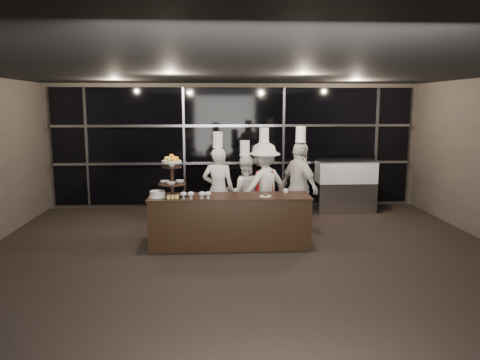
{
  "coord_description": "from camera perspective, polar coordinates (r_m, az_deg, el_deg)",
  "views": [
    {
      "loc": [
        -0.52,
        -6.33,
        2.52
      ],
      "look_at": [
        -0.03,
        2.02,
        1.15
      ],
      "focal_mm": 35.0,
      "sensor_mm": 36.0,
      "label": 1
    }
  ],
  "objects": [
    {
      "name": "chef_b",
      "position": [
        9.37,
        0.57,
        -1.48
      ],
      "size": [
        0.75,
        0.59,
        1.8
      ],
      "color": "white",
      "rests_on": "ground"
    },
    {
      "name": "display_stand",
      "position": [
        8.17,
        -8.31,
        0.89
      ],
      "size": [
        0.48,
        0.48,
        0.74
      ],
      "color": "black",
      "rests_on": "buffet_counter"
    },
    {
      "name": "room",
      "position": [
        6.43,
        1.32,
        0.18
      ],
      "size": [
        10.0,
        10.0,
        10.0
      ],
      "color": "black",
      "rests_on": "ground"
    },
    {
      "name": "compotes",
      "position": [
        7.99,
        -5.37,
        -1.7
      ],
      "size": [
        0.53,
        0.11,
        0.12
      ],
      "color": "silver",
      "rests_on": "buffet_counter"
    },
    {
      "name": "chef_a",
      "position": [
        9.17,
        -2.67,
        -1.07
      ],
      "size": [
        0.66,
        0.47,
        1.99
      ],
      "color": "silver",
      "rests_on": "ground"
    },
    {
      "name": "buffet_counter",
      "position": [
        8.32,
        -1.26,
        -5.0
      ],
      "size": [
        2.84,
        0.74,
        0.92
      ],
      "color": "black",
      "rests_on": "ground"
    },
    {
      "name": "window_wall",
      "position": [
        11.32,
        -0.73,
        4.14
      ],
      "size": [
        8.6,
        0.1,
        2.8
      ],
      "color": "black",
      "rests_on": "ground"
    },
    {
      "name": "chef_cup",
      "position": [
        8.56,
        5.61,
        -1.29
      ],
      "size": [
        0.08,
        0.08,
        0.07
      ],
      "primitive_type": "cylinder",
      "color": "white",
      "rests_on": "buffet_counter"
    },
    {
      "name": "pastry_squares",
      "position": [
        8.07,
        -8.19,
        -2.03
      ],
      "size": [
        0.2,
        0.13,
        0.05
      ],
      "color": "#FEED7C",
      "rests_on": "buffet_counter"
    },
    {
      "name": "chef_d",
      "position": [
        9.15,
        7.28,
        -0.88
      ],
      "size": [
        0.86,
        1.14,
        2.1
      ],
      "color": "silver",
      "rests_on": "ground"
    },
    {
      "name": "display_case",
      "position": [
        11.23,
        12.74,
        -0.34
      ],
      "size": [
        1.37,
        0.6,
        1.24
      ],
      "color": "#A5A5AA",
      "rests_on": "ground"
    },
    {
      "name": "chef_c",
      "position": [
        9.42,
        2.91,
        -0.7
      ],
      "size": [
        1.31,
        1.16,
        2.06
      ],
      "color": "silver",
      "rests_on": "ground"
    },
    {
      "name": "layer_cake",
      "position": [
        8.21,
        -10.03,
        -1.71
      ],
      "size": [
        0.3,
        0.3,
        0.11
      ],
      "color": "white",
      "rests_on": "buffet_counter"
    },
    {
      "name": "small_plate",
      "position": [
        8.16,
        3.11,
        -1.91
      ],
      "size": [
        0.2,
        0.2,
        0.05
      ],
      "color": "white",
      "rests_on": "buffet_counter"
    }
  ]
}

